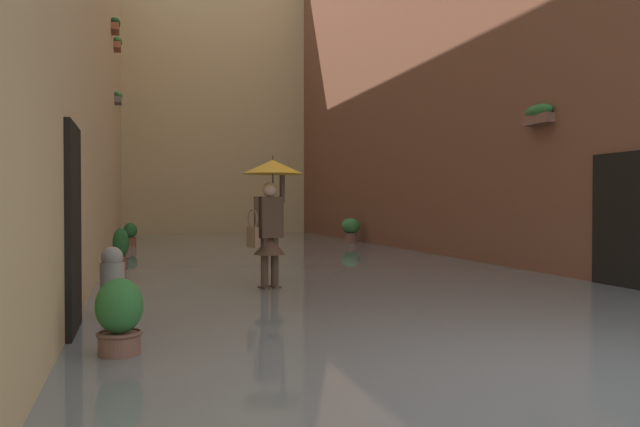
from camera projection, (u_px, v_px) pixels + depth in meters
name	position (u px, v px, depth m)	size (l,w,h in m)	color
ground_plane	(272.00, 257.00, 15.86)	(60.00, 60.00, 0.00)	#605B56
flood_water	(272.00, 255.00, 15.86)	(8.81, 29.05, 0.07)	slate
building_facade_left	(442.00, 13.00, 17.15)	(2.04, 27.05, 13.50)	brown
building_facade_right	(68.00, 16.00, 14.35)	(2.04, 27.05, 11.61)	tan
building_facade_far	(214.00, 95.00, 27.65)	(11.61, 1.80, 12.60)	tan
person_wading	(271.00, 198.00, 9.49)	(0.97, 0.97, 2.14)	#4C4233
potted_plant_mid_right	(121.00, 249.00, 12.47)	(0.32, 0.32, 0.89)	brown
potted_plant_far_left	(351.00, 229.00, 20.48)	(0.63, 0.63, 0.89)	brown
potted_plant_near_right	(119.00, 319.00, 5.31)	(0.41, 0.41, 0.74)	brown
potted_plant_far_right	(130.00, 235.00, 18.62)	(0.41, 0.41, 0.80)	brown
mooring_bollard	(112.00, 285.00, 7.09)	(0.28, 0.28, 0.89)	gray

